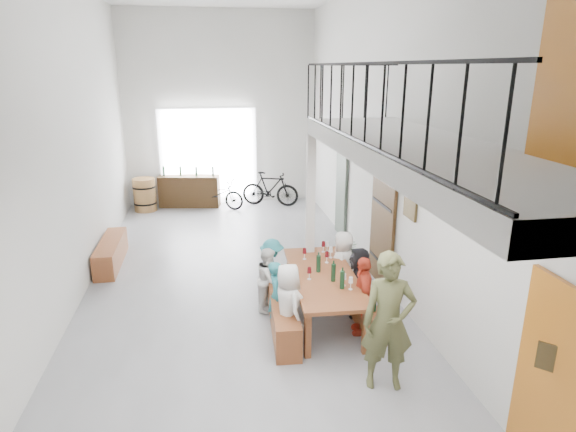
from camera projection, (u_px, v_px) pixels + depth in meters
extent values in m
plane|color=slate|center=(237.00, 286.00, 9.07)|extent=(12.00, 12.00, 0.00)
plane|color=silver|center=(220.00, 110.00, 13.90)|extent=(5.50, 0.00, 5.50)
plane|color=silver|center=(292.00, 298.00, 2.60)|extent=(5.50, 0.00, 5.50)
plane|color=silver|center=(62.00, 144.00, 7.82)|extent=(0.00, 12.00, 12.00)
plane|color=silver|center=(384.00, 136.00, 8.68)|extent=(0.00, 12.00, 12.00)
cube|color=white|center=(209.00, 157.00, 14.18)|extent=(2.80, 0.08, 2.80)
cube|color=#A45A14|center=(551.00, 386.00, 4.57)|extent=(0.06, 0.95, 2.10)
cube|color=#38240F|center=(382.00, 233.00, 8.91)|extent=(0.06, 1.10, 2.00)
cube|color=#343E32|center=(341.00, 195.00, 11.55)|extent=(0.06, 0.80, 2.00)
cube|color=#3E3018|center=(411.00, 202.00, 7.61)|extent=(0.04, 0.45, 0.55)
cylinder|color=white|center=(361.00, 145.00, 9.91)|extent=(0.04, 0.28, 0.28)
cube|color=silver|center=(422.00, 154.00, 5.48)|extent=(1.50, 5.60, 0.25)
cube|color=black|center=(365.00, 63.00, 5.07)|extent=(0.03, 5.60, 0.03)
cube|color=black|center=(361.00, 142.00, 5.32)|extent=(0.03, 5.60, 0.03)
cube|color=black|center=(354.00, 65.00, 7.80)|extent=(1.50, 0.03, 0.03)
cube|color=silver|center=(310.00, 216.00, 8.42)|extent=(0.14, 0.14, 2.88)
cube|color=brown|center=(323.00, 276.00, 7.64)|extent=(1.10, 2.46, 0.06)
cube|color=brown|center=(308.00, 334.00, 6.73)|extent=(0.09, 0.09, 0.73)
cube|color=brown|center=(366.00, 331.00, 6.82)|extent=(0.09, 0.09, 0.73)
cube|color=brown|center=(289.00, 274.00, 8.70)|extent=(0.09, 0.09, 0.73)
cube|color=brown|center=(334.00, 271.00, 8.80)|extent=(0.09, 0.09, 0.73)
cube|color=brown|center=(282.00, 308.00, 7.67)|extent=(0.51, 2.32, 0.53)
cube|color=brown|center=(359.00, 305.00, 7.87)|extent=(0.31, 1.87, 0.43)
cylinder|color=black|center=(333.00, 270.00, 7.35)|extent=(0.07, 0.07, 0.35)
cylinder|color=black|center=(342.00, 278.00, 7.10)|extent=(0.07, 0.07, 0.35)
cylinder|color=black|center=(319.00, 262.00, 7.69)|extent=(0.07, 0.07, 0.35)
cube|color=brown|center=(111.00, 253.00, 9.97)|extent=(0.41, 1.84, 0.52)
cylinder|color=olive|center=(145.00, 195.00, 13.66)|extent=(0.62, 0.62, 0.94)
cylinder|color=black|center=(145.00, 203.00, 13.73)|extent=(0.64, 0.64, 0.05)
cylinder|color=black|center=(144.00, 187.00, 13.59)|extent=(0.64, 0.64, 0.05)
cube|color=#38240F|center=(190.00, 191.00, 14.09)|extent=(1.79, 0.78, 0.92)
cylinder|color=black|center=(164.00, 171.00, 13.93)|extent=(0.06, 0.06, 0.28)
cylinder|color=black|center=(180.00, 171.00, 13.95)|extent=(0.06, 0.06, 0.28)
cylinder|color=black|center=(196.00, 171.00, 13.87)|extent=(0.06, 0.06, 0.28)
cylinder|color=black|center=(213.00, 171.00, 13.88)|extent=(0.06, 0.06, 0.28)
imported|color=silver|center=(288.00, 306.00, 6.95)|extent=(0.56, 0.71, 1.28)
imported|color=#25767E|center=(277.00, 295.00, 7.48)|extent=(0.36, 0.46, 1.10)
imported|color=silver|center=(269.00, 279.00, 8.05)|extent=(0.59, 0.65, 1.09)
imported|color=#25767E|center=(272.00, 270.00, 8.37)|extent=(0.60, 0.81, 1.13)
imported|color=red|center=(363.00, 295.00, 7.30)|extent=(0.45, 0.78, 1.25)
imported|color=black|center=(358.00, 281.00, 7.87)|extent=(0.73, 1.14, 1.18)
imported|color=silver|center=(343.00, 265.00, 8.44)|extent=(0.59, 0.71, 1.23)
imported|color=#4E502D|center=(388.00, 322.00, 5.98)|extent=(0.74, 0.56, 1.82)
imported|color=#1A4820|center=(348.00, 248.00, 10.30)|extent=(0.51, 0.48, 0.45)
imported|color=black|center=(217.00, 194.00, 13.91)|extent=(1.72, 1.25, 0.86)
imported|color=black|center=(270.00, 189.00, 14.15)|extent=(1.75, 1.01, 1.01)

